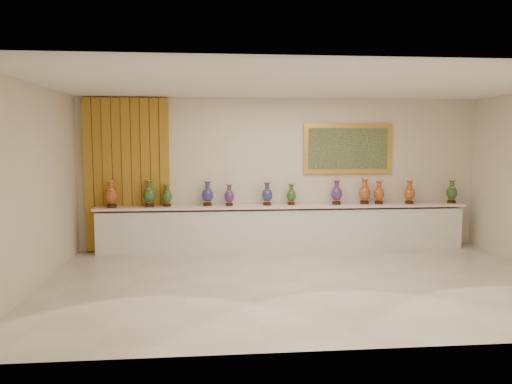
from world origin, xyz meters
The scene contains 16 objects.
ground centered at (0.00, 0.00, 0.00)m, with size 8.00×8.00×0.00m, color beige.
room centered at (-2.33, 2.44, 1.58)m, with size 8.00×8.00×8.00m.
counter centered at (0.00, 2.27, 0.44)m, with size 7.28×0.48×0.90m.
vase_0 centered at (-3.30, 2.22, 1.13)m, with size 0.30×0.30×0.52m.
vase_1 centered at (-2.59, 2.25, 1.13)m, with size 0.26×0.26×0.51m.
vase_2 centered at (-2.26, 2.29, 1.09)m, with size 0.26×0.26×0.43m.
vase_3 centered at (-1.48, 2.28, 1.12)m, with size 0.29×0.29×0.49m.
vase_4 centered at (-1.06, 2.26, 1.09)m, with size 0.23×0.23×0.42m.
vase_5 centered at (-0.32, 2.25, 1.10)m, with size 0.25×0.25×0.46m.
vase_6 centered at (0.16, 2.28, 1.09)m, with size 0.23×0.23×0.41m.
vase_7 centered at (1.06, 2.25, 1.12)m, with size 0.29×0.29×0.49m.
vase_8 centered at (1.64, 2.28, 1.12)m, with size 0.29×0.29×0.50m.
vase_9 centered at (1.94, 2.26, 1.11)m, with size 0.25×0.25×0.46m.
vase_10 centered at (2.55, 2.22, 1.11)m, with size 0.23×0.23×0.47m.
vase_11 centered at (3.45, 2.25, 1.11)m, with size 0.22×0.22×0.47m.
label_card centered at (-1.43, 2.13, 0.90)m, with size 0.10×0.06×0.00m, color white.
Camera 1 is at (-1.46, -7.38, 2.19)m, focal length 35.00 mm.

